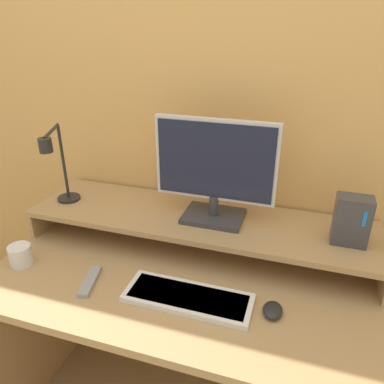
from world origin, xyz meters
name	(u,v)px	position (x,y,z in m)	size (l,w,h in m)	color
wall_back	(216,96)	(0.00, 0.77, 1.25)	(6.00, 0.05, 2.50)	#E5AD60
desk	(183,314)	(0.00, 0.37, 0.52)	(1.32, 0.74, 0.71)	tan
monitor_shelf	(199,221)	(0.00, 0.56, 0.81)	(1.32, 0.35, 0.12)	tan
monitor	(215,170)	(0.06, 0.57, 1.03)	(0.44, 0.17, 0.38)	#38383D
desk_lamp	(58,168)	(-0.54, 0.47, 1.00)	(0.14, 0.23, 0.33)	black
router_dock	(352,220)	(0.53, 0.54, 0.92)	(0.12, 0.07, 0.17)	#3D3D42
keyboard	(188,298)	(0.06, 0.24, 0.72)	(0.41, 0.15, 0.02)	white
mouse	(273,310)	(0.33, 0.26, 0.72)	(0.06, 0.08, 0.03)	black
remote_control	(90,281)	(-0.28, 0.22, 0.72)	(0.07, 0.16, 0.02)	#99999E
mug	(20,255)	(-0.57, 0.23, 0.75)	(0.08, 0.08, 0.08)	white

